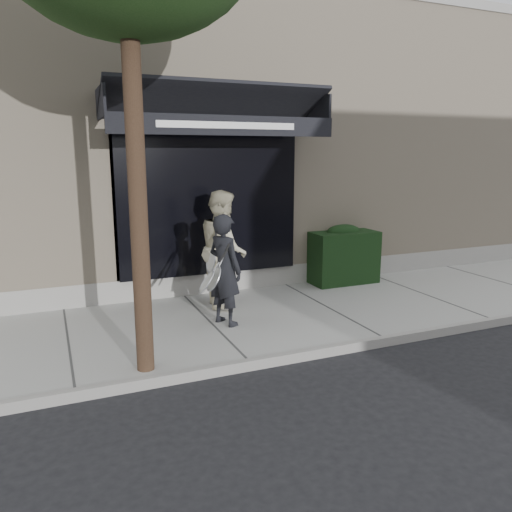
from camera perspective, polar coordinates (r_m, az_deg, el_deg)
name	(u,v)px	position (r m, az deg, el deg)	size (l,w,h in m)	color
ground	(326,313)	(8.39, 7.95, -6.47)	(80.00, 80.00, 0.00)	black
sidewalk	(326,310)	(8.37, 7.96, -6.08)	(20.00, 3.00, 0.12)	#A09F9A
curb	(384,341)	(7.16, 14.38, -9.38)	(20.00, 0.10, 0.14)	gray
building_facade	(224,147)	(12.48, -3.66, 12.31)	(14.30, 8.04, 5.64)	beige
hedge	(343,255)	(9.82, 9.86, 0.11)	(1.30, 0.70, 1.14)	black
pedestrian_front	(225,270)	(7.24, -3.61, -1.61)	(0.82, 0.92, 1.63)	black
pedestrian_back	(223,248)	(8.18, -3.79, 0.90)	(0.87, 1.04, 1.90)	beige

